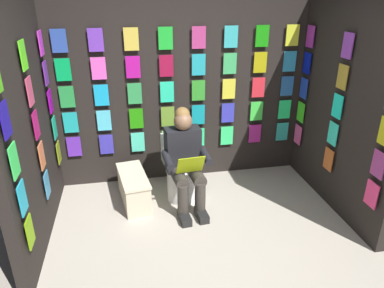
% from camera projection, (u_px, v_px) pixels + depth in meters
% --- Properties ---
extents(ground_plane, '(30.00, 30.00, 0.00)m').
position_uv_depth(ground_plane, '(218.00, 275.00, 3.26)').
color(ground_plane, '#B2A899').
extents(display_wall_back, '(3.30, 0.14, 2.35)m').
position_uv_depth(display_wall_back, '(182.00, 93.00, 4.59)').
color(display_wall_back, black).
rests_on(display_wall_back, ground).
extents(display_wall_left, '(0.14, 1.94, 2.35)m').
position_uv_depth(display_wall_left, '(344.00, 109.00, 3.95)').
color(display_wall_left, black).
rests_on(display_wall_left, ground).
extents(display_wall_right, '(0.14, 1.94, 2.35)m').
position_uv_depth(display_wall_right, '(28.00, 129.00, 3.38)').
color(display_wall_right, black).
rests_on(display_wall_right, ground).
extents(toilet, '(0.42, 0.57, 0.77)m').
position_uv_depth(toilet, '(181.00, 172.00, 4.39)').
color(toilet, white).
rests_on(toilet, ground).
extents(person_reading, '(0.55, 0.71, 1.19)m').
position_uv_depth(person_reading, '(185.00, 160.00, 4.09)').
color(person_reading, black).
rests_on(person_reading, ground).
extents(comic_longbox_near, '(0.40, 0.77, 0.38)m').
position_uv_depth(comic_longbox_near, '(134.00, 188.00, 4.30)').
color(comic_longbox_near, beige).
rests_on(comic_longbox_near, ground).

